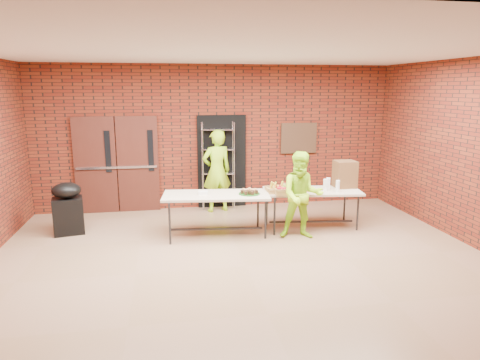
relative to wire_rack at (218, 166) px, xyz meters
name	(u,v)px	position (x,y,z in m)	size (l,w,h in m)	color
room	(246,164)	(0.00, -3.32, 0.62)	(8.08, 7.08, 3.28)	#89694A
double_doors	(117,165)	(-2.19, 0.12, 0.08)	(1.78, 0.12, 2.10)	#3F1A12
dark_doorway	(222,162)	(0.10, 0.14, 0.07)	(1.10, 0.06, 2.10)	black
bronze_plaque	(299,138)	(1.90, 0.13, 0.57)	(0.85, 0.04, 0.70)	#442C1B
wire_rack	(218,166)	(0.00, 0.00, 0.00)	(0.72, 0.24, 1.95)	#B8B7BF
table_left	(216,198)	(-0.27, -1.84, -0.25)	(2.00, 1.01, 0.79)	tan
table_right	(312,193)	(1.61, -1.70, -0.28)	(1.93, 1.00, 0.76)	tan
basket_bananas	(277,189)	(0.89, -1.77, -0.16)	(0.41, 0.32, 0.13)	#A37541
basket_oranges	(296,187)	(1.28, -1.68, -0.16)	(0.47, 0.36, 0.14)	#A37541
basket_apples	(286,190)	(1.03, -1.86, -0.16)	(0.45, 0.35, 0.14)	#A37541
muffin_tray	(249,192)	(0.33, -1.94, -0.14)	(0.39, 0.39, 0.10)	#164A13
napkin_box	(203,193)	(-0.50, -1.81, -0.16)	(0.17, 0.12, 0.06)	white
coffee_dispenser	(345,174)	(2.32, -1.58, 0.04)	(0.40, 0.36, 0.53)	#53371C
cup_stack_front	(325,185)	(1.83, -1.80, -0.11)	(0.08, 0.08, 0.23)	white
cup_stack_mid	(338,186)	(2.03, -1.93, -0.11)	(0.07, 0.07, 0.22)	white
cup_stack_back	(328,184)	(1.92, -1.72, -0.10)	(0.08, 0.08, 0.23)	white
covered_grill	(68,208)	(-2.99, -1.22, -0.49)	(0.61, 0.54, 0.97)	black
volunteer_woman	(217,171)	(-0.06, -0.22, -0.07)	(0.66, 0.43, 1.81)	#9EE119
volunteer_man	(302,195)	(1.23, -2.22, -0.18)	(0.77, 0.60, 1.59)	#9EE119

